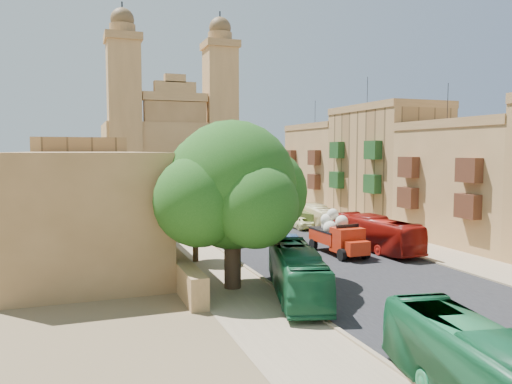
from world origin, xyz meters
TOP-DOWN VIEW (x-y plane):
  - ground at (0.00, 0.00)m, footprint 260.00×260.00m
  - road_surface at (0.00, 30.00)m, footprint 14.00×140.00m
  - sidewalk_east at (9.50, 30.00)m, footprint 5.00×140.00m
  - sidewalk_west at (-9.50, 30.00)m, footprint 5.00×140.00m
  - kerb_east at (7.00, 30.00)m, footprint 0.25×140.00m
  - kerb_west at (-7.00, 30.00)m, footprint 0.25×140.00m
  - townhouse_b at (15.95, 11.00)m, footprint 9.00×14.00m
  - townhouse_c at (15.95, 25.00)m, footprint 9.00×14.00m
  - townhouse_d at (15.95, 39.00)m, footprint 9.00×14.00m
  - west_wall at (-12.50, 20.00)m, footprint 1.00×40.00m
  - west_building_low at (-18.00, 18.00)m, footprint 10.00×28.00m
  - west_building_mid at (-18.00, 44.00)m, footprint 10.00×22.00m
  - church at (-0.00, 78.61)m, footprint 28.00×22.50m
  - ficus_tree at (-9.41, 4.01)m, footprint 10.39×9.56m
  - street_tree_a at (-10.00, 12.00)m, footprint 3.55×3.55m
  - street_tree_b at (-10.00, 24.00)m, footprint 3.42×3.42m
  - street_tree_c at (-10.00, 36.00)m, footprint 3.01×3.01m
  - street_tree_d at (-10.00, 48.00)m, footprint 2.98×2.98m
  - red_truck at (1.67, 10.70)m, footprint 2.65×6.37m
  - olive_pickup at (5.16, 24.48)m, footprint 3.30×4.61m
  - bus_green_south at (-6.50, -13.49)m, footprint 4.17×10.74m
  - bus_green_north at (-6.50, 1.00)m, footprint 5.17×10.50m
  - bus_red_east at (5.49, 11.15)m, footprint 2.83×10.53m
  - bus_cream_east at (6.50, 23.81)m, footprint 3.64×9.21m
  - car_blue_a at (-1.00, 13.99)m, footprint 2.75×4.22m
  - car_white_a at (-1.76, 28.89)m, footprint 2.54×3.63m
  - car_cream at (4.65, 24.19)m, footprint 2.30×4.77m
  - car_dkblue at (-4.93, 47.16)m, footprint 1.68×3.83m
  - car_white_b at (1.88, 34.84)m, footprint 2.53×3.72m
  - car_blue_b at (-2.01, 56.25)m, footprint 2.47×4.16m
  - pedestrian_a at (7.87, 14.72)m, footprint 0.68×0.48m
  - pedestrian_c at (7.50, 16.35)m, footprint 0.48×0.93m

SIDE VIEW (x-z plane):
  - ground at x=0.00m, z-range 0.00..0.00m
  - road_surface at x=0.00m, z-range 0.00..0.01m
  - sidewalk_east at x=9.50m, z-range 0.00..0.01m
  - sidewalk_west at x=-9.50m, z-range 0.00..0.01m
  - kerb_east at x=7.00m, z-range 0.00..0.12m
  - kerb_west at x=-7.00m, z-range 0.00..0.12m
  - car_dkblue at x=-4.93m, z-range 0.00..1.09m
  - car_white_a at x=-1.76m, z-range 0.00..1.13m
  - car_white_b at x=1.88m, z-range 0.00..1.18m
  - car_blue_b at x=-2.01m, z-range 0.00..1.29m
  - car_cream at x=4.65m, z-range 0.00..1.31m
  - car_blue_a at x=-1.00m, z-range 0.00..1.34m
  - pedestrian_c at x=7.50m, z-range 0.00..1.53m
  - olive_pickup at x=5.16m, z-range -0.02..1.73m
  - pedestrian_a at x=7.87m, z-range 0.00..1.73m
  - west_wall at x=-12.50m, z-range 0.00..1.80m
  - bus_cream_east at x=6.50m, z-range 0.00..2.50m
  - bus_green_north at x=-6.50m, z-range 0.00..2.85m
  - bus_red_east at x=5.49m, z-range 0.00..2.91m
  - bus_green_south at x=-6.50m, z-range 0.00..2.92m
  - red_truck at x=1.67m, z-range -0.22..3.46m
  - street_tree_d at x=-10.00m, z-range 0.77..5.35m
  - street_tree_c at x=-10.00m, z-range 0.78..5.41m
  - street_tree_b at x=-10.00m, z-range 0.89..6.16m
  - street_tree_a at x=-10.00m, z-range 0.93..6.38m
  - west_building_low at x=-18.00m, z-range 0.00..8.40m
  - west_building_mid at x=-18.00m, z-range 0.00..10.00m
  - townhouse_b at x=15.95m, z-range -1.79..13.11m
  - ficus_tree at x=-9.41m, z-range 0.95..11.33m
  - townhouse_d at x=15.95m, z-range -1.79..14.11m
  - townhouse_c at x=15.95m, z-range -1.79..15.61m
  - church at x=0.00m, z-range -8.63..27.67m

